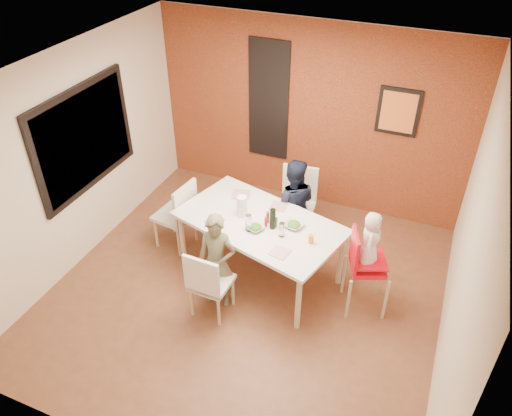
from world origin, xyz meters
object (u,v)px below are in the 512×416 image
at_px(dining_table, 260,226).
at_px(paper_towel_roll, 242,206).
at_px(chair_far, 297,200).
at_px(child_far, 292,205).
at_px(high_chair, 364,264).
at_px(chair_near, 207,282).
at_px(toddler, 370,240).
at_px(chair_left, 179,212).
at_px(child_near, 217,262).
at_px(wine_bottle, 273,219).

distance_m(dining_table, paper_towel_roll, 0.32).
relative_size(chair_far, child_far, 0.78).
bearing_deg(chair_far, high_chair, -48.57).
bearing_deg(dining_table, paper_towel_roll, 174.23).
distance_m(chair_near, high_chair, 1.75).
distance_m(dining_table, toddler, 1.33).
bearing_deg(chair_far, chair_near, -109.71).
bearing_deg(chair_left, dining_table, 92.57).
distance_m(child_near, child_far, 1.40).
height_order(chair_near, paper_towel_roll, paper_towel_roll).
bearing_deg(child_far, paper_towel_roll, 39.55).
relative_size(chair_near, wine_bottle, 3.52).
bearing_deg(chair_left, chair_near, 50.11).
xyz_separation_m(chair_far, high_chair, (1.12, -1.01, 0.07)).
distance_m(child_far, paper_towel_roll, 0.83).
height_order(dining_table, wine_bottle, wine_bottle).
distance_m(dining_table, child_near, 0.71).
distance_m(toddler, wine_bottle, 1.13).
distance_m(dining_table, chair_far, 0.96).
distance_m(chair_far, paper_towel_roll, 1.06).
relative_size(chair_left, child_near, 0.81).
xyz_separation_m(child_near, child_far, (0.44, 1.33, 0.04)).
bearing_deg(chair_far, toddler, -47.39).
bearing_deg(child_near, chair_far, 68.29).
distance_m(chair_near, child_far, 1.63).
height_order(child_far, toddler, toddler).
xyz_separation_m(chair_far, child_far, (0.01, -0.25, 0.08)).
height_order(chair_left, wine_bottle, wine_bottle).
bearing_deg(chair_far, dining_table, -106.71).
distance_m(chair_near, toddler, 1.84).
relative_size(child_far, wine_bottle, 4.99).
distance_m(wine_bottle, paper_towel_roll, 0.44).
bearing_deg(wine_bottle, chair_far, 91.01).
bearing_deg(chair_near, child_near, -88.57).
bearing_deg(high_chair, child_far, 34.09).
bearing_deg(paper_towel_roll, toddler, -3.10).
bearing_deg(chair_far, child_near, -111.55).
xyz_separation_m(high_chair, child_near, (-1.54, -0.57, -0.03)).
height_order(dining_table, toddler, toddler).
xyz_separation_m(chair_near, toddler, (1.57, 0.83, 0.46)).
distance_m(child_far, wine_bottle, 0.80).
height_order(dining_table, chair_left, chair_left).
bearing_deg(chair_near, chair_left, -44.83).
relative_size(child_near, paper_towel_roll, 4.52).
relative_size(chair_near, child_near, 0.75).
distance_m(chair_far, child_far, 0.26).
xyz_separation_m(chair_left, child_far, (1.35, 0.59, 0.10)).
height_order(chair_left, high_chair, high_chair).
xyz_separation_m(dining_table, chair_far, (0.17, 0.93, -0.17)).
height_order(chair_near, high_chair, high_chair).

